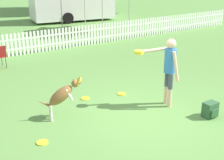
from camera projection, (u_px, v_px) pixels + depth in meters
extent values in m
plane|color=#5B8C42|center=(145.00, 115.00, 7.42)|extent=(240.00, 240.00, 0.00)
cylinder|color=beige|center=(169.00, 98.00, 7.80)|extent=(0.11, 0.11, 0.48)
cylinder|color=#474C5B|center=(171.00, 81.00, 7.65)|extent=(0.12, 0.12, 0.39)
cylinder|color=beige|center=(166.00, 95.00, 7.98)|extent=(0.11, 0.11, 0.48)
cylinder|color=#474C5B|center=(167.00, 79.00, 7.83)|extent=(0.12, 0.12, 0.39)
cylinder|color=#3372BF|center=(170.00, 61.00, 7.57)|extent=(0.35, 0.35, 0.60)
sphere|color=beige|center=(171.00, 44.00, 7.43)|extent=(0.24, 0.24, 0.24)
cylinder|color=beige|center=(176.00, 66.00, 7.43)|extent=(0.19, 0.21, 0.73)
cylinder|color=beige|center=(153.00, 50.00, 7.59)|extent=(0.70, 0.37, 0.14)
cylinder|color=yellow|center=(139.00, 53.00, 7.55)|extent=(0.23, 0.23, 0.02)
cylinder|color=yellow|center=(139.00, 52.00, 7.54)|extent=(0.23, 0.23, 0.02)
cylinder|color=yellow|center=(139.00, 51.00, 7.53)|extent=(0.23, 0.23, 0.02)
ellipsoid|color=olive|center=(61.00, 95.00, 7.10)|extent=(0.74, 0.50, 0.60)
ellipsoid|color=white|center=(61.00, 98.00, 7.12)|extent=(0.38, 0.27, 0.30)
sphere|color=olive|center=(75.00, 84.00, 7.10)|extent=(0.18, 0.18, 0.18)
cone|color=olive|center=(78.00, 81.00, 7.10)|extent=(0.18, 0.14, 0.15)
cylinder|color=yellow|center=(78.00, 81.00, 7.10)|extent=(0.22, 0.27, 0.20)
cone|color=olive|center=(74.00, 80.00, 7.12)|extent=(0.05, 0.05, 0.08)
cone|color=olive|center=(74.00, 82.00, 7.02)|extent=(0.05, 0.05, 0.08)
cylinder|color=white|center=(50.00, 110.00, 7.27)|extent=(0.06, 0.06, 0.37)
cylinder|color=white|center=(51.00, 114.00, 7.07)|extent=(0.06, 0.06, 0.37)
cylinder|color=white|center=(68.00, 92.00, 7.23)|extent=(0.18, 0.11, 0.29)
cylinder|color=white|center=(69.00, 95.00, 7.05)|extent=(0.18, 0.11, 0.29)
cone|color=olive|center=(43.00, 103.00, 7.05)|extent=(0.31, 0.16, 0.22)
cylinder|color=yellow|center=(42.00, 142.00, 6.24)|extent=(0.23, 0.23, 0.02)
cylinder|color=yellow|center=(85.00, 98.00, 8.34)|extent=(0.23, 0.23, 0.02)
cylinder|color=yellow|center=(122.00, 94.00, 8.62)|extent=(0.23, 0.23, 0.02)
cube|color=#2D5633|center=(210.00, 110.00, 7.28)|extent=(0.34, 0.23, 0.37)
cube|color=#2D5633|center=(215.00, 113.00, 7.19)|extent=(0.24, 0.04, 0.18)
cube|color=white|center=(37.00, 46.00, 12.71)|extent=(23.49, 0.04, 0.06)
cube|color=white|center=(36.00, 37.00, 12.58)|extent=(23.49, 0.04, 0.06)
cube|color=white|center=(0.00, 47.00, 11.87)|extent=(0.09, 0.02, 0.90)
cube|color=white|center=(4.00, 46.00, 11.95)|extent=(0.09, 0.02, 0.90)
cube|color=white|center=(8.00, 46.00, 12.03)|extent=(0.09, 0.02, 0.90)
cube|color=white|center=(12.00, 45.00, 12.12)|extent=(0.09, 0.02, 0.90)
cube|color=white|center=(16.00, 45.00, 12.20)|extent=(0.09, 0.02, 0.90)
cube|color=white|center=(20.00, 44.00, 12.28)|extent=(0.09, 0.02, 0.90)
cube|color=white|center=(24.00, 44.00, 12.36)|extent=(0.09, 0.02, 0.90)
cube|color=white|center=(27.00, 43.00, 12.44)|extent=(0.09, 0.02, 0.90)
cube|color=white|center=(31.00, 43.00, 12.53)|extent=(0.09, 0.02, 0.90)
cube|color=white|center=(35.00, 42.00, 12.61)|extent=(0.09, 0.02, 0.90)
cube|color=white|center=(39.00, 42.00, 12.69)|extent=(0.09, 0.02, 0.90)
cube|color=white|center=(42.00, 41.00, 12.77)|extent=(0.09, 0.02, 0.90)
cube|color=white|center=(46.00, 41.00, 12.85)|extent=(0.09, 0.02, 0.90)
cube|color=white|center=(49.00, 40.00, 12.94)|extent=(0.09, 0.02, 0.90)
cube|color=white|center=(53.00, 40.00, 13.02)|extent=(0.09, 0.02, 0.90)
cube|color=white|center=(56.00, 39.00, 13.10)|extent=(0.09, 0.02, 0.90)
cube|color=white|center=(60.00, 39.00, 13.18)|extent=(0.09, 0.02, 0.90)
cube|color=white|center=(63.00, 38.00, 13.26)|extent=(0.09, 0.02, 0.90)
cube|color=white|center=(67.00, 38.00, 13.35)|extent=(0.09, 0.02, 0.90)
cube|color=white|center=(70.00, 37.00, 13.43)|extent=(0.09, 0.02, 0.90)
cube|color=white|center=(73.00, 37.00, 13.51)|extent=(0.09, 0.02, 0.90)
cube|color=white|center=(76.00, 37.00, 13.59)|extent=(0.09, 0.02, 0.90)
cube|color=white|center=(79.00, 36.00, 13.67)|extent=(0.09, 0.02, 0.90)
cube|color=white|center=(83.00, 36.00, 13.76)|extent=(0.09, 0.02, 0.90)
cube|color=white|center=(86.00, 35.00, 13.84)|extent=(0.09, 0.02, 0.90)
cube|color=white|center=(89.00, 35.00, 13.92)|extent=(0.09, 0.02, 0.90)
cube|color=white|center=(92.00, 35.00, 14.00)|extent=(0.09, 0.02, 0.90)
cube|color=white|center=(95.00, 34.00, 14.08)|extent=(0.09, 0.02, 0.90)
cube|color=white|center=(98.00, 34.00, 14.17)|extent=(0.09, 0.02, 0.90)
cube|color=white|center=(101.00, 33.00, 14.25)|extent=(0.09, 0.02, 0.90)
cube|color=white|center=(104.00, 33.00, 14.33)|extent=(0.09, 0.02, 0.90)
cube|color=white|center=(106.00, 33.00, 14.41)|extent=(0.09, 0.02, 0.90)
cube|color=white|center=(109.00, 32.00, 14.49)|extent=(0.09, 0.02, 0.90)
cube|color=white|center=(112.00, 32.00, 14.58)|extent=(0.09, 0.02, 0.90)
cube|color=white|center=(115.00, 32.00, 14.66)|extent=(0.09, 0.02, 0.90)
cube|color=white|center=(117.00, 31.00, 14.74)|extent=(0.09, 0.02, 0.90)
cube|color=white|center=(120.00, 31.00, 14.82)|extent=(0.09, 0.02, 0.90)
cube|color=white|center=(123.00, 30.00, 14.90)|extent=(0.09, 0.02, 0.90)
cube|color=white|center=(125.00, 30.00, 14.99)|extent=(0.09, 0.02, 0.90)
cube|color=white|center=(128.00, 30.00, 15.07)|extent=(0.09, 0.02, 0.90)
cube|color=white|center=(131.00, 29.00, 15.15)|extent=(0.09, 0.02, 0.90)
cube|color=white|center=(133.00, 29.00, 15.23)|extent=(0.09, 0.02, 0.90)
cube|color=white|center=(136.00, 29.00, 15.31)|extent=(0.09, 0.02, 0.90)
cube|color=white|center=(138.00, 28.00, 15.40)|extent=(0.09, 0.02, 0.90)
cube|color=white|center=(141.00, 28.00, 15.48)|extent=(0.09, 0.02, 0.90)
cube|color=white|center=(143.00, 28.00, 15.56)|extent=(0.09, 0.02, 0.90)
cube|color=white|center=(146.00, 27.00, 15.64)|extent=(0.09, 0.02, 0.90)
cube|color=white|center=(148.00, 27.00, 15.72)|extent=(0.09, 0.02, 0.90)
cube|color=white|center=(150.00, 27.00, 15.81)|extent=(0.09, 0.02, 0.90)
cube|color=white|center=(153.00, 26.00, 15.89)|extent=(0.09, 0.02, 0.90)
cube|color=white|center=(155.00, 26.00, 15.97)|extent=(0.09, 0.02, 0.90)
cube|color=white|center=(157.00, 26.00, 16.05)|extent=(0.09, 0.02, 0.90)
cube|color=white|center=(160.00, 26.00, 16.13)|extent=(0.09, 0.02, 0.90)
cube|color=white|center=(162.00, 25.00, 16.22)|extent=(0.09, 0.02, 0.90)
cube|color=white|center=(164.00, 25.00, 16.30)|extent=(0.09, 0.02, 0.90)
cube|color=white|center=(166.00, 25.00, 16.38)|extent=(0.09, 0.02, 0.90)
cube|color=white|center=(168.00, 24.00, 16.46)|extent=(0.09, 0.02, 0.90)
cube|color=white|center=(171.00, 24.00, 16.54)|extent=(0.09, 0.02, 0.90)
cube|color=white|center=(173.00, 24.00, 16.63)|extent=(0.09, 0.02, 0.90)
cube|color=white|center=(175.00, 24.00, 16.71)|extent=(0.09, 0.02, 0.90)
cube|color=white|center=(177.00, 23.00, 16.79)|extent=(0.09, 0.02, 0.90)
cube|color=white|center=(179.00, 23.00, 16.87)|extent=(0.09, 0.02, 0.90)
cube|color=white|center=(181.00, 23.00, 16.96)|extent=(0.09, 0.02, 0.90)
cube|color=white|center=(183.00, 22.00, 17.04)|extent=(0.09, 0.02, 0.90)
cube|color=white|center=(185.00, 22.00, 17.12)|extent=(0.09, 0.02, 0.90)
cube|color=white|center=(187.00, 22.00, 17.20)|extent=(0.09, 0.02, 0.90)
cube|color=white|center=(189.00, 22.00, 17.28)|extent=(0.09, 0.02, 0.90)
cube|color=white|center=(191.00, 21.00, 17.37)|extent=(0.09, 0.02, 0.90)
cube|color=white|center=(193.00, 21.00, 17.45)|extent=(0.09, 0.02, 0.90)
cube|color=white|center=(195.00, 21.00, 17.53)|extent=(0.09, 0.02, 0.90)
cube|color=white|center=(197.00, 21.00, 17.61)|extent=(0.09, 0.02, 0.90)
cube|color=white|center=(199.00, 20.00, 17.69)|extent=(0.09, 0.02, 0.90)
cube|color=white|center=(201.00, 20.00, 17.78)|extent=(0.09, 0.02, 0.90)
cube|color=white|center=(203.00, 20.00, 17.86)|extent=(0.09, 0.02, 0.90)
cube|color=white|center=(204.00, 20.00, 17.94)|extent=(0.09, 0.02, 0.90)
cube|color=white|center=(206.00, 19.00, 18.02)|extent=(0.09, 0.02, 0.90)
cube|color=white|center=(208.00, 19.00, 18.10)|extent=(0.09, 0.02, 0.90)
cube|color=white|center=(210.00, 19.00, 18.19)|extent=(0.09, 0.02, 0.90)
cube|color=white|center=(212.00, 19.00, 18.27)|extent=(0.09, 0.02, 0.90)
cube|color=white|center=(213.00, 18.00, 18.35)|extent=(0.09, 0.02, 0.90)
cube|color=white|center=(215.00, 18.00, 18.43)|extent=(0.09, 0.02, 0.90)
cube|color=white|center=(217.00, 18.00, 18.51)|extent=(0.09, 0.02, 0.90)
cube|color=white|center=(219.00, 18.00, 18.60)|extent=(0.09, 0.02, 0.90)
cube|color=white|center=(220.00, 18.00, 18.68)|extent=(0.09, 0.02, 0.90)
cube|color=white|center=(222.00, 17.00, 18.76)|extent=(0.09, 0.02, 0.90)
cylinder|color=#333338|center=(2.00, 60.00, 11.08)|extent=(0.02, 0.02, 0.42)
cylinder|color=#333338|center=(6.00, 62.00, 10.77)|extent=(0.02, 0.02, 0.42)
cylinder|color=#B2B2B2|center=(85.00, 17.00, 14.83)|extent=(0.04, 0.04, 2.12)
cylinder|color=#B2B2B2|center=(129.00, 13.00, 16.20)|extent=(0.04, 0.04, 2.12)
cylinder|color=#B2B2B2|center=(61.00, 11.00, 16.87)|extent=(0.04, 0.04, 2.12)
cylinder|color=#B2B2B2|center=(102.00, 8.00, 18.24)|extent=(0.04, 0.04, 2.12)
cube|color=white|center=(72.00, 2.00, 19.99)|extent=(5.42, 2.90, 2.12)
cone|color=#3F3F42|center=(114.00, 14.00, 21.49)|extent=(0.82, 0.33, 0.20)
cylinder|color=black|center=(59.00, 14.00, 20.94)|extent=(0.70, 0.29, 0.68)
cylinder|color=black|center=(68.00, 18.00, 19.14)|extent=(0.70, 0.29, 0.68)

